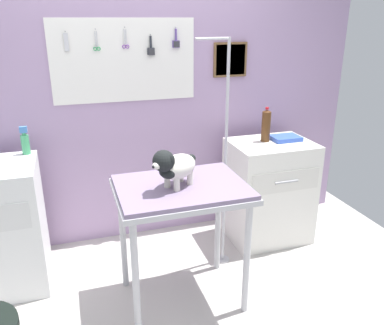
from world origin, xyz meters
The scene contains 8 objects.
rear_wall_panel centered at (0.00, 1.28, 1.16)m, with size 4.00×0.11×2.30m.
grooming_table centered at (0.11, 0.26, 0.77)m, with size 0.84×0.63×0.87m.
grooming_arm centered at (0.54, 0.59, 0.82)m, with size 0.30×0.11×1.75m.
dog centered at (0.06, 0.23, 1.01)m, with size 0.35×0.29×0.27m.
cabinet_right centered at (1.07, 0.83, 0.45)m, with size 0.68×0.54×0.89m.
spray_bottle_short centered at (-0.85, 1.01, 1.02)m, with size 0.06×0.06×0.21m.
soda_bottle centered at (1.03, 0.89, 1.03)m, with size 0.07×0.07×0.29m.
supply_tray centered at (1.21, 0.86, 0.91)m, with size 0.24×0.18×0.04m.
Camera 1 is at (-0.53, -1.97, 1.87)m, focal length 37.01 mm.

